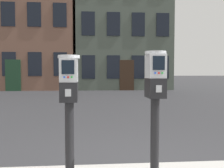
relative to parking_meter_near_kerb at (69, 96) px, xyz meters
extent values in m
cylinder|color=black|center=(0.00, 0.00, -0.47)|extent=(0.09, 0.09, 0.83)
cube|color=black|center=(0.00, 0.00, 0.04)|extent=(0.17, 0.24, 0.19)
cube|color=#A5A8AD|center=(0.00, -0.13, 0.04)|extent=(0.06, 0.01, 0.07)
cube|color=#B7BABF|center=(0.00, 0.00, 0.25)|extent=(0.17, 0.23, 0.24)
cube|color=black|center=(0.00, -0.12, 0.28)|extent=(0.12, 0.01, 0.13)
cylinder|color=blue|center=(-0.03, -0.12, 0.19)|extent=(0.02, 0.01, 0.02)
cylinder|color=red|center=(0.00, -0.12, 0.19)|extent=(0.02, 0.01, 0.02)
cylinder|color=green|center=(0.04, -0.12, 0.19)|extent=(0.02, 0.01, 0.02)
cylinder|color=#B7BABF|center=(0.00, 0.00, 0.39)|extent=(0.22, 0.22, 0.03)
cylinder|color=black|center=(0.87, 0.00, -0.46)|extent=(0.09, 0.09, 0.86)
cube|color=black|center=(0.87, 0.00, 0.07)|extent=(0.17, 0.24, 0.20)
cube|color=#A5A8AD|center=(0.88, -0.13, 0.07)|extent=(0.06, 0.01, 0.07)
cube|color=#B7BABF|center=(0.87, 0.00, 0.29)|extent=(0.17, 0.23, 0.24)
cube|color=black|center=(0.88, -0.12, 0.32)|extent=(0.12, 0.01, 0.14)
cylinder|color=blue|center=(0.84, -0.12, 0.23)|extent=(0.02, 0.01, 0.02)
cylinder|color=red|center=(0.88, -0.12, 0.23)|extent=(0.02, 0.01, 0.02)
cylinder|color=green|center=(0.91, -0.12, 0.23)|extent=(0.02, 0.01, 0.02)
cylinder|color=#B7BABF|center=(0.87, 0.00, 0.43)|extent=(0.22, 0.22, 0.03)
cube|color=brown|center=(-4.48, 16.78, 5.53)|extent=(6.73, 5.43, 13.11)
cube|color=black|center=(-5.32, 14.03, 0.77)|extent=(0.90, 0.06, 1.60)
cube|color=black|center=(-3.64, 14.03, 0.77)|extent=(0.90, 0.06, 1.60)
cube|color=black|center=(-1.96, 14.03, 0.77)|extent=(0.90, 0.06, 1.60)
cube|color=black|center=(-5.32, 14.03, 4.05)|extent=(0.90, 0.06, 1.60)
cube|color=black|center=(-3.64, 14.03, 4.05)|extent=(0.90, 0.06, 1.60)
cube|color=black|center=(-1.96, 14.03, 4.05)|extent=(0.90, 0.06, 1.60)
cube|color=#193823|center=(-5.07, 14.03, 0.02)|extent=(1.00, 0.07, 2.10)
cube|color=#4C564C|center=(2.50, 16.74, 4.84)|extent=(6.86, 5.36, 11.73)
cube|color=black|center=(-0.07, 14.03, 0.58)|extent=(0.90, 0.06, 1.60)
cube|color=black|center=(1.65, 14.03, 0.58)|extent=(0.90, 0.06, 1.60)
cube|color=black|center=(3.36, 14.03, 0.58)|extent=(0.90, 0.06, 1.60)
cube|color=black|center=(5.07, 14.03, 0.58)|extent=(0.90, 0.06, 1.60)
cube|color=black|center=(-0.07, 14.03, 3.52)|extent=(0.90, 0.06, 1.60)
cube|color=black|center=(1.65, 14.03, 3.52)|extent=(0.90, 0.06, 1.60)
cube|color=black|center=(3.36, 14.03, 3.52)|extent=(0.90, 0.06, 1.60)
cube|color=black|center=(5.07, 14.03, 3.52)|extent=(0.90, 0.06, 1.60)
cube|color=black|center=(2.57, 14.03, 0.02)|extent=(1.00, 0.07, 2.10)
camera|label=1|loc=(0.24, -2.41, 0.23)|focal=38.45mm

